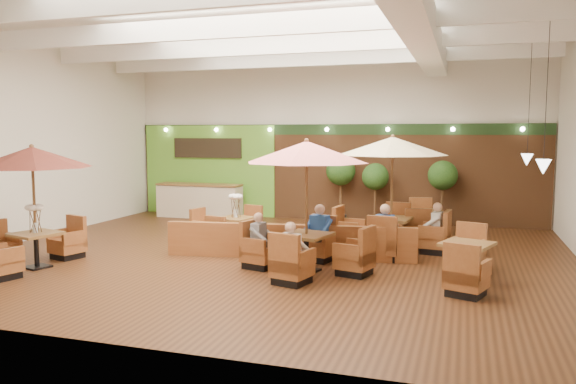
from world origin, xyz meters
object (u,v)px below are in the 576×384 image
at_px(table_4, 466,263).
at_px(diner_4, 435,223).
at_px(table_5, 419,225).
at_px(diner_3, 385,227).
at_px(topiary_1, 375,179).
at_px(topiary_0, 341,173).
at_px(table_2, 392,173).
at_px(topiary_2, 443,178).
at_px(booth_divider, 289,242).
at_px(diner_2, 260,234).
at_px(table_0, 31,180).
at_px(service_counter, 199,201).
at_px(diner_0, 292,246).
at_px(table_3, 228,227).
at_px(table_1, 307,182).
at_px(diner_1, 319,228).

height_order(table_4, diner_4, diner_4).
distance_m(table_5, diner_3, 2.86).
height_order(topiary_1, diner_4, topiary_1).
distance_m(table_4, topiary_0, 7.57).
distance_m(table_4, diner_3, 2.38).
relative_size(table_2, table_4, 1.02).
height_order(table_5, topiary_2, topiary_2).
bearing_deg(booth_divider, diner_3, 7.02).
relative_size(booth_divider, table_5, 2.05).
xyz_separation_m(diner_2, diner_4, (3.54, 2.69, 0.01)).
distance_m(table_0, diner_3, 7.92).
bearing_deg(service_counter, table_2, -26.92).
xyz_separation_m(table_2, diner_3, (0.00, -1.06, -1.17)).
bearing_deg(diner_0, table_3, 146.78).
bearing_deg(topiary_2, table_1, -111.15).
bearing_deg(table_0, table_3, 67.83).
xyz_separation_m(topiary_1, diner_3, (0.99, -4.86, -0.70)).
height_order(diner_3, diner_4, diner_3).
bearing_deg(topiary_2, diner_0, -108.45).
bearing_deg(service_counter, table_5, -13.81).
bearing_deg(booth_divider, table_1, -63.94).
xyz_separation_m(table_5, diner_4, (0.51, -1.72, 0.37)).
xyz_separation_m(table_4, topiary_0, (-3.92, 6.36, 1.25)).
bearing_deg(table_4, topiary_1, 133.45).
distance_m(topiary_0, diner_4, 5.03).
height_order(table_1, diner_4, table_1).
height_order(topiary_2, diner_2, topiary_2).
bearing_deg(diner_2, topiary_2, 157.80).
relative_size(table_0, diner_1, 3.26).
height_order(table_4, diner_3, diner_3).
height_order(table_0, diner_2, table_0).
xyz_separation_m(service_counter, diner_0, (5.64, -7.32, 0.16)).
relative_size(table_0, topiary_1, 1.40).
bearing_deg(table_3, table_0, -114.96).
height_order(table_3, table_5, table_3).
height_order(booth_divider, table_5, table_5).
bearing_deg(topiary_1, topiary_2, 0.00).
xyz_separation_m(table_0, table_1, (5.76, 1.47, -0.02)).
bearing_deg(diner_4, diner_0, 154.57).
bearing_deg(diner_2, topiary_0, -176.73).
height_order(table_3, topiary_2, topiary_2).
distance_m(table_1, topiary_0, 6.53).
bearing_deg(table_5, diner_0, -125.11).
xyz_separation_m(table_0, topiary_0, (5.08, 7.96, -0.29)).
xyz_separation_m(table_4, diner_3, (-1.81, 1.50, 0.39)).
relative_size(table_0, diner_2, 3.67).
bearing_deg(topiary_1, booth_divider, -102.01).
xyz_separation_m(booth_divider, diner_2, (-0.32, -1.04, 0.34)).
xyz_separation_m(topiary_0, diner_3, (2.11, -4.86, -0.85)).
distance_m(table_5, topiary_0, 3.60).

